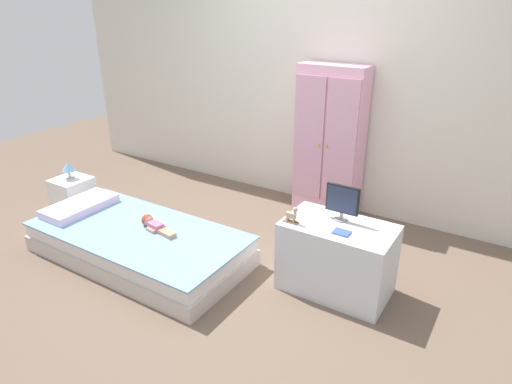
% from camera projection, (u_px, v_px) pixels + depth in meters
% --- Properties ---
extents(ground_plane, '(10.00, 10.00, 0.02)m').
position_uv_depth(ground_plane, '(232.00, 268.00, 3.60)').
color(ground_plane, brown).
extents(back_wall, '(6.40, 0.05, 2.70)m').
position_uv_depth(back_wall, '(323.00, 72.00, 4.28)').
color(back_wall, silver).
rests_on(back_wall, ground_plane).
extents(bed, '(1.83, 0.89, 0.26)m').
position_uv_depth(bed, '(139.00, 243.00, 3.69)').
color(bed, beige).
rests_on(bed, ground_plane).
extents(pillow, '(0.32, 0.64, 0.07)m').
position_uv_depth(pillow, '(80.00, 206.00, 3.98)').
color(pillow, silver).
rests_on(pillow, bed).
extents(doll, '(0.39, 0.15, 0.10)m').
position_uv_depth(doll, '(152.00, 224.00, 3.65)').
color(doll, '#D6668E').
rests_on(doll, bed).
extents(nightstand, '(0.33, 0.33, 0.37)m').
position_uv_depth(nightstand, '(73.00, 196.00, 4.45)').
color(nightstand, white).
rests_on(nightstand, ground_plane).
extents(table_lamp, '(0.13, 0.13, 0.18)m').
position_uv_depth(table_lamp, '(68.00, 167.00, 4.33)').
color(table_lamp, '#B7B2AD').
rests_on(table_lamp, nightstand).
extents(wardrobe, '(0.65, 0.30, 1.46)m').
position_uv_depth(wardrobe, '(329.00, 142.00, 4.29)').
color(wardrobe, '#EFADCC').
rests_on(wardrobe, ground_plane).
extents(tv_stand, '(0.78, 0.46, 0.54)m').
position_uv_depth(tv_stand, '(337.00, 258.00, 3.22)').
color(tv_stand, silver).
rests_on(tv_stand, ground_plane).
extents(tv_monitor, '(0.24, 0.10, 0.27)m').
position_uv_depth(tv_monitor, '(342.00, 201.00, 3.13)').
color(tv_monitor, '#99999E').
rests_on(tv_monitor, tv_stand).
extents(rocking_horse_toy, '(0.11, 0.04, 0.13)m').
position_uv_depth(rocking_horse_toy, '(292.00, 215.00, 3.12)').
color(rocking_horse_toy, '#8E6642').
rests_on(rocking_horse_toy, tv_stand).
extents(book_blue, '(0.11, 0.09, 0.01)m').
position_uv_depth(book_blue, '(342.00, 232.00, 3.01)').
color(book_blue, blue).
rests_on(book_blue, tv_stand).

